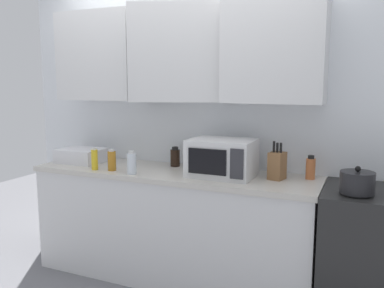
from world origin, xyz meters
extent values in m
cube|color=white|center=(0.00, 0.03, 1.30)|extent=(3.19, 0.06, 2.60)
cube|color=silver|center=(-0.76, -0.15, 1.83)|extent=(0.73, 0.33, 0.75)
cube|color=silver|center=(0.00, -0.20, 1.83)|extent=(0.80, 0.55, 0.75)
cube|color=silver|center=(0.76, -0.15, 1.83)|extent=(0.73, 0.33, 0.75)
cube|color=silver|center=(0.00, -0.30, 0.43)|extent=(2.29, 0.60, 0.86)
cube|color=beige|center=(0.00, -0.30, 0.88)|extent=(2.32, 0.63, 0.04)
cube|color=black|center=(1.54, -0.32, 0.45)|extent=(0.76, 0.64, 0.90)
cylinder|color=black|center=(1.37, -0.46, 0.91)|extent=(0.18, 0.18, 0.01)
cylinder|color=black|center=(1.37, -0.18, 0.91)|extent=(0.18, 0.18, 0.01)
cylinder|color=black|center=(1.37, -0.46, 0.98)|extent=(0.21, 0.21, 0.14)
sphere|color=black|center=(1.37, -0.46, 1.07)|extent=(0.04, 0.04, 0.04)
cube|color=silver|center=(0.42, -0.31, 1.04)|extent=(0.48, 0.36, 0.28)
cube|color=black|center=(0.38, -0.50, 1.04)|extent=(0.29, 0.01, 0.18)
cube|color=#2D2D33|center=(0.60, -0.49, 1.04)|extent=(0.10, 0.01, 0.21)
cube|color=silver|center=(-0.90, -0.30, 0.96)|extent=(0.38, 0.30, 0.12)
cube|color=brown|center=(0.83, -0.25, 1.00)|extent=(0.13, 0.14, 0.20)
cylinder|color=black|center=(0.80, -0.26, 1.14)|extent=(0.02, 0.02, 0.08)
cylinder|color=black|center=(0.83, -0.26, 1.14)|extent=(0.02, 0.02, 0.07)
cylinder|color=black|center=(0.85, -0.26, 1.14)|extent=(0.02, 0.02, 0.07)
cylinder|color=#AD701E|center=(-0.45, -0.48, 0.98)|extent=(0.07, 0.07, 0.16)
cylinder|color=silver|center=(-0.45, -0.48, 1.06)|extent=(0.04, 0.04, 0.02)
cylinder|color=#BC6638|center=(1.05, -0.14, 0.98)|extent=(0.07, 0.07, 0.15)
cylinder|color=black|center=(1.05, -0.14, 1.06)|extent=(0.04, 0.04, 0.02)
cylinder|color=black|center=(-0.06, -0.13, 0.97)|extent=(0.08, 0.08, 0.14)
cylinder|color=black|center=(-0.06, -0.13, 1.05)|extent=(0.05, 0.05, 0.02)
cylinder|color=gold|center=(-0.60, -0.51, 0.98)|extent=(0.05, 0.05, 0.16)
cylinder|color=silver|center=(-0.60, -0.51, 1.07)|extent=(0.03, 0.03, 0.02)
cylinder|color=silver|center=(-0.24, -0.52, 0.98)|extent=(0.07, 0.07, 0.16)
cylinder|color=silver|center=(-0.24, -0.52, 1.07)|extent=(0.04, 0.04, 0.02)
camera|label=1|loc=(1.41, -3.12, 1.59)|focal=37.58mm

